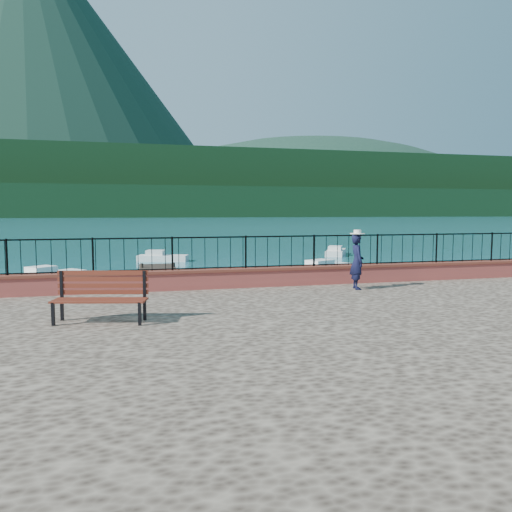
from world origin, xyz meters
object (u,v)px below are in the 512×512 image
person (357,262)px  boat_3 (51,273)px  park_bench (100,308)px  boat_0 (46,289)px  boat_2 (327,266)px  boat_4 (163,255)px  boat_5 (336,250)px  boat_1 (277,278)px

person → boat_3: 17.00m
park_bench → boat_3: size_ratio=0.58×
boat_0 → boat_2: 15.14m
person → boat_0: 12.51m
park_bench → boat_3: 16.52m
person → boat_4: person is taller
boat_5 → boat_2: bearing=-177.2°
boat_0 → boat_1: (9.94, 0.94, 0.00)m
park_bench → boat_0: size_ratio=0.55×
person → boat_0: size_ratio=0.45×
person → park_bench: bearing=120.3°
boat_0 → boat_5: 24.96m
person → boat_3: person is taller
boat_1 → boat_5: 17.52m
boat_1 → boat_4: 14.02m
person → boat_1: 8.87m
boat_0 → boat_2: same height
person → boat_4: bearing=19.7°
boat_0 → boat_4: 15.38m
boat_0 → boat_1: bearing=-14.3°
person → boat_1: size_ratio=0.39×
boat_4 → boat_5: same height
boat_0 → boat_5: bearing=19.2°
boat_0 → boat_1: 9.98m
park_bench → boat_4: bearing=97.0°
park_bench → boat_4: 25.00m
boat_2 → boat_4: 12.50m
person → boat_0: person is taller
park_bench → person: size_ratio=1.22×
park_bench → person: (7.13, 2.71, 0.50)m
park_bench → boat_3: park_bench is taller
boat_0 → park_bench: bearing=-96.1°
boat_0 → boat_5: size_ratio=0.93×
boat_2 → boat_4: bearing=106.2°
boat_0 → boat_2: bearing=0.3°
boat_3 → boat_1: bearing=-67.2°
boat_4 → boat_5: (13.77, 1.37, 0.00)m
park_bench → boat_1: (7.40, 11.43, -1.11)m
boat_0 → boat_2: size_ratio=0.89×
boat_2 → boat_5: same height
person → boat_1: (0.27, 8.71, -1.62)m
boat_1 → boat_3: (-10.52, 4.76, 0.00)m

